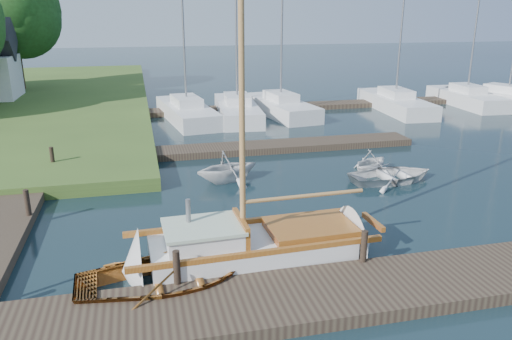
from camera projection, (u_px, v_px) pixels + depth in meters
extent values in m
plane|color=black|center=(256.00, 204.00, 16.58)|extent=(160.00, 160.00, 0.00)
cube|color=#32261D|center=(319.00, 296.00, 10.97)|extent=(18.00, 2.20, 0.30)
cube|color=#32261D|center=(9.00, 199.00, 16.62)|extent=(2.20, 18.00, 0.30)
cube|color=#32261D|center=(266.00, 147.00, 23.00)|extent=(14.00, 1.60, 0.30)
cube|color=#32261D|center=(345.00, 104.00, 33.57)|extent=(30.00, 1.60, 0.30)
cylinder|color=black|center=(177.00, 267.00, 11.07)|extent=(0.16, 0.16, 0.80)
cylinder|color=black|center=(364.00, 246.00, 12.06)|extent=(0.16, 0.16, 0.80)
cylinder|color=black|center=(27.00, 203.00, 14.82)|extent=(0.16, 0.16, 0.80)
cylinder|color=black|center=(52.00, 157.00, 19.46)|extent=(0.16, 0.16, 0.80)
cube|color=white|center=(251.00, 255.00, 12.65)|extent=(5.07, 2.18, 0.90)
cone|color=white|center=(360.00, 241.00, 13.42)|extent=(1.37, 2.01, 1.96)
cone|color=white|center=(132.00, 270.00, 11.90)|extent=(1.07, 2.00, 1.96)
cube|color=brown|center=(242.00, 222.00, 13.36)|extent=(6.20, 0.35, 0.14)
cube|color=brown|center=(261.00, 253.00, 11.63)|extent=(6.20, 0.35, 0.14)
cube|color=brown|center=(373.00, 222.00, 13.36)|extent=(0.16, 1.10, 0.14)
cube|color=white|center=(203.00, 236.00, 12.14)|extent=(1.85, 1.47, 0.44)
cube|color=#B2C9AE|center=(203.00, 227.00, 12.06)|extent=(1.95, 1.57, 0.08)
cube|color=brown|center=(241.00, 229.00, 12.36)|extent=(0.17, 1.40, 0.60)
cylinder|color=slate|center=(188.00, 211.00, 12.16)|extent=(0.12, 0.12, 0.60)
cube|color=brown|center=(311.00, 228.00, 12.89)|extent=(2.25, 1.58, 0.20)
cylinder|color=#9D6838|center=(242.00, 69.00, 11.18)|extent=(0.14, 0.14, 8.40)
cylinder|color=#9D6838|center=(304.00, 196.00, 12.56)|extent=(3.20, 0.22, 0.10)
imported|color=brown|center=(168.00, 273.00, 11.39)|extent=(4.27, 3.17, 0.85)
imported|color=white|center=(227.00, 165.00, 18.65)|extent=(2.95, 2.72, 1.29)
imported|color=white|center=(392.00, 173.00, 18.75)|extent=(3.41, 2.53, 0.68)
imported|color=white|center=(371.00, 160.00, 19.69)|extent=(2.65, 2.57, 1.07)
cube|color=white|center=(187.00, 113.00, 29.25)|extent=(3.20, 7.80, 0.90)
cube|color=white|center=(186.00, 101.00, 29.04)|extent=(1.74, 2.81, 0.50)
cylinder|color=slate|center=(182.00, 7.00, 27.46)|extent=(0.12, 0.12, 10.89)
cube|color=white|center=(237.00, 110.00, 29.95)|extent=(2.85, 7.77, 0.90)
cube|color=white|center=(237.00, 99.00, 29.74)|extent=(1.62, 2.78, 0.50)
cylinder|color=slate|center=(236.00, 20.00, 28.36)|extent=(0.12, 0.12, 9.55)
cube|color=white|center=(281.00, 107.00, 30.83)|extent=(3.20, 7.39, 0.90)
cube|color=white|center=(281.00, 96.00, 30.61)|extent=(1.74, 2.68, 0.50)
cylinder|color=slate|center=(282.00, 0.00, 28.92)|extent=(0.12, 0.12, 11.66)
cube|color=white|center=(395.00, 103.00, 32.20)|extent=(2.73, 7.97, 0.90)
cube|color=white|center=(396.00, 93.00, 31.99)|extent=(1.58, 2.83, 0.50)
cylinder|color=slate|center=(403.00, 10.00, 30.46)|extent=(0.12, 0.12, 10.58)
cube|color=white|center=(467.00, 99.00, 33.94)|extent=(2.53, 7.04, 0.90)
cube|color=white|center=(468.00, 88.00, 33.73)|extent=(1.52, 2.49, 0.50)
cylinder|color=slate|center=(477.00, 19.00, 32.36)|extent=(0.12, 0.12, 9.53)
cube|color=white|center=(507.00, 99.00, 33.67)|extent=(5.41, 8.55, 0.90)
cube|color=white|center=(509.00, 89.00, 33.46)|extent=(2.47, 3.25, 0.50)
cylinder|color=#332114|center=(20.00, 64.00, 37.33)|extent=(0.36, 0.36, 3.67)
sphere|color=#1C3C14|center=(13.00, 12.00, 36.18)|extent=(6.73, 6.73, 6.73)
sphere|color=#1C3C14|center=(20.00, 19.00, 36.17)|extent=(5.71, 5.71, 5.71)
sphere|color=#1C3C14|center=(7.00, 1.00, 36.25)|extent=(6.12, 6.12, 6.12)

